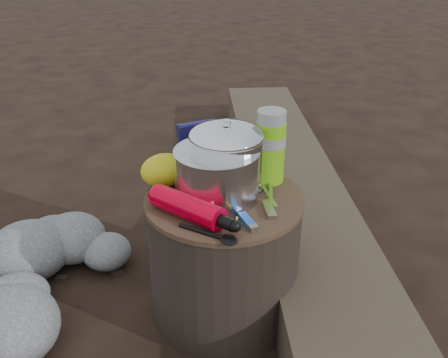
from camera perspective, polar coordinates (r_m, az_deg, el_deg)
name	(u,v)px	position (r m, az deg, el deg)	size (l,w,h in m)	color
ground	(224,308)	(1.68, 0.00, -14.63)	(60.00, 60.00, 0.00)	black
stump	(224,256)	(1.55, 0.00, -8.87)	(0.46, 0.46, 0.42)	black
rock_ring	(86,308)	(1.59, -15.54, -14.10)	(0.44, 0.97, 0.19)	slate
log_main	(288,182)	(2.22, 7.34, -0.37)	(0.37, 2.18, 0.18)	#3F3427
log_small	(217,181)	(2.31, -0.76, -0.22)	(0.20, 1.07, 0.09)	#3F3427
foil_windscreen	(217,174)	(1.40, -0.83, 0.56)	(0.24, 0.24, 0.15)	#BABAC0
camping_pot	(226,159)	(1.42, 0.28, 2.35)	(0.21, 0.21, 0.21)	silver
fuel_bottle	(188,207)	(1.32, -4.10, -3.28)	(0.07, 0.27, 0.07)	red
thermos	(270,147)	(1.48, 5.34, 3.69)	(0.09, 0.09, 0.22)	#66AF12
travel_mug	(227,150)	(1.57, 0.39, 3.40)	(0.08, 0.08, 0.12)	black
stuff_sack	(164,170)	(1.48, -6.89, 1.02)	(0.14, 0.12, 0.10)	gold
food_pouch	(199,147)	(1.55, -2.94, 3.70)	(0.12, 0.03, 0.16)	#121045
lighter	(246,220)	(1.31, 2.60, -4.70)	(0.02, 0.09, 0.02)	blue
multitool	(269,209)	(1.37, 5.20, -3.49)	(0.02, 0.09, 0.01)	#B6B6BC
pot_grabber	(269,195)	(1.44, 5.14, -1.79)	(0.04, 0.14, 0.01)	#B6B6BC
spork	(203,232)	(1.27, -2.44, -6.06)	(0.03, 0.16, 0.01)	black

